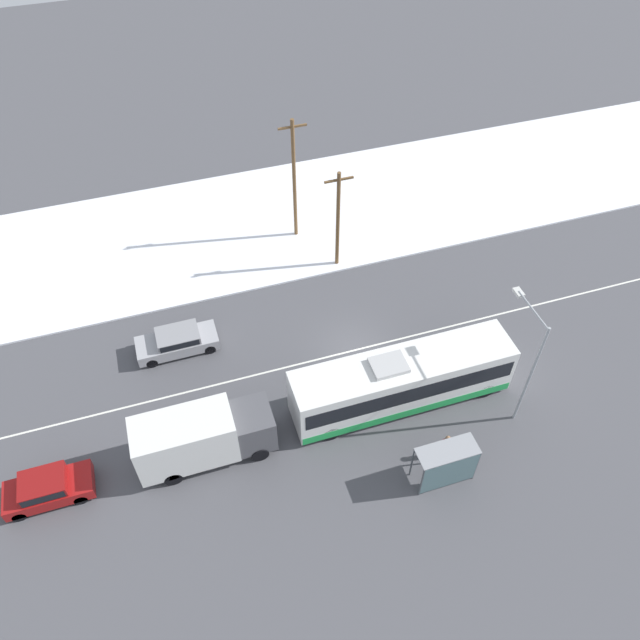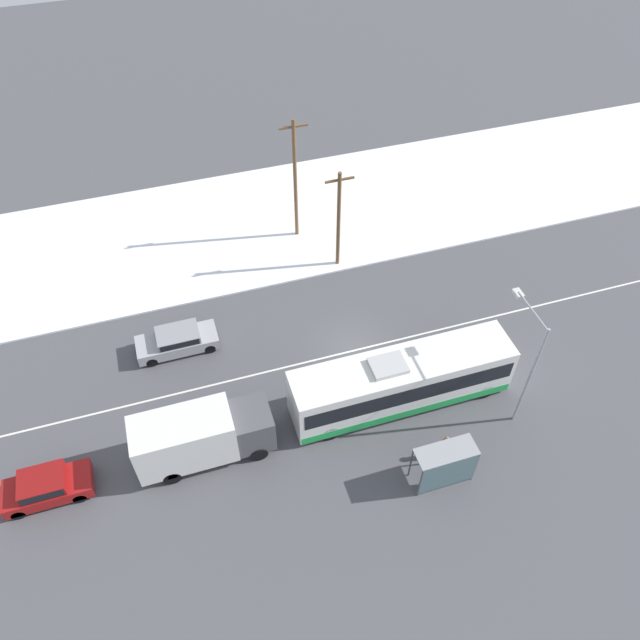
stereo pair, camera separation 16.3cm
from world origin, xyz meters
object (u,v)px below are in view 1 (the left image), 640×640
box_truck (201,436)px  streetlamp (528,354)px  city_bus (402,381)px  utility_pole_snowlot (294,179)px  pedestrian_at_stop (447,444)px  parked_car_near_truck (47,488)px  sedan_car (178,341)px  utility_pole_roadside (338,219)px  bus_shelter (448,464)px

box_truck → streetlamp: size_ratio=0.95×
city_bus → utility_pole_snowlot: (-1.37, 15.12, 2.89)m
pedestrian_at_stop → utility_pole_snowlot: utility_pole_snowlot is taller
utility_pole_snowlot → parked_car_near_truck: bearing=-137.7°
sedan_car → utility_pole_roadside: 12.20m
bus_shelter → streetlamp: (5.18, 2.87, 2.85)m
streetlamp → city_bus: bearing=156.9°
streetlamp → parked_car_near_truck: bearing=174.7°
sedan_car → parked_car_near_truck: (-7.32, -7.30, 0.03)m
pedestrian_at_stop → box_truck: bearing=162.4°
city_bus → box_truck: 10.59m
box_truck → streetlamp: bearing=-7.5°
city_bus → bus_shelter: size_ratio=4.01×
city_bus → box_truck: city_bus is taller
box_truck → bus_shelter: size_ratio=2.29×
utility_pole_roadside → utility_pole_snowlot: bearing=114.7°
box_truck → utility_pole_roadside: utility_pole_roadside is taller
parked_car_near_truck → pedestrian_at_stop: 19.26m
sedan_car → utility_pole_roadside: bearing=-159.3°
sedan_car → utility_pole_roadside: (11.07, 4.19, 2.95)m
pedestrian_at_stop → bus_shelter: bus_shelter is taller
parked_car_near_truck → utility_pole_snowlot: utility_pole_snowlot is taller
city_bus → pedestrian_at_stop: bearing=-77.6°
sedan_car → utility_pole_snowlot: (9.37, 7.90, 3.80)m
parked_car_near_truck → streetlamp: streetlamp is taller
parked_car_near_truck → pedestrian_at_stop: size_ratio=2.46×
city_bus → sedan_car: city_bus is taller
city_bus → utility_pole_roadside: size_ratio=1.66×
bus_shelter → utility_pole_snowlot: (-1.54, 20.26, 2.90)m
pedestrian_at_stop → streetlamp: size_ratio=0.23×
bus_shelter → streetlamp: size_ratio=0.42×
pedestrian_at_stop → utility_pole_snowlot: bearing=96.6°
parked_car_near_truck → streetlamp: 23.80m
parked_car_near_truck → utility_pole_roadside: size_ratio=0.57×
pedestrian_at_stop → utility_pole_roadside: size_ratio=0.23×
sedan_car → pedestrian_at_stop: 15.99m
bus_shelter → utility_pole_roadside: 16.68m
utility_pole_snowlot → box_truck: bearing=-121.1°
parked_car_near_truck → bus_shelter: (18.23, -5.05, 0.87)m
city_bus → parked_car_near_truck: (-18.06, -0.09, -0.88)m
sedan_car → utility_pole_roadside: size_ratio=0.65×
sedan_car → pedestrian_at_stop: (11.57, -11.03, 0.24)m
city_bus → utility_pole_roadside: (0.34, 11.41, 2.04)m
city_bus → sedan_car: 12.96m
sedan_car → parked_car_near_truck: 10.34m
bus_shelter → box_truck: bearing=155.2°
box_truck → sedan_car: bearing=91.1°
sedan_car → bus_shelter: (10.91, -12.36, 0.90)m
box_truck → bus_shelter: box_truck is taller
city_bus → parked_car_near_truck: city_bus is taller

